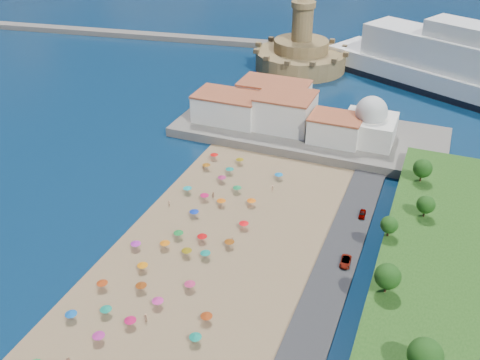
% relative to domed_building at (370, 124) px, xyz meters
% --- Properties ---
extents(ground, '(700.00, 700.00, 0.00)m').
position_rel_domed_building_xyz_m(ground, '(-30.00, -71.00, -8.97)').
color(ground, '#071938').
rests_on(ground, ground).
extents(terrace, '(90.00, 36.00, 3.00)m').
position_rel_domed_building_xyz_m(terrace, '(-20.00, 2.00, -7.47)').
color(terrace, '#59544C').
rests_on(terrace, ground).
extents(jetty, '(18.00, 70.00, 2.40)m').
position_rel_domed_building_xyz_m(jetty, '(-42.00, 37.00, -7.77)').
color(jetty, '#59544C').
rests_on(jetty, ground).
extents(breakwater, '(199.03, 34.77, 2.60)m').
position_rel_domed_building_xyz_m(breakwater, '(-140.00, 82.00, -7.67)').
color(breakwater, '#59544C').
rests_on(breakwater, ground).
extents(waterfront_buildings, '(57.00, 29.00, 11.00)m').
position_rel_domed_building_xyz_m(waterfront_buildings, '(-33.05, 2.64, -1.10)').
color(waterfront_buildings, silver).
rests_on(waterfront_buildings, terrace).
extents(domed_building, '(16.00, 16.00, 15.00)m').
position_rel_domed_building_xyz_m(domed_building, '(0.00, 0.00, 0.00)').
color(domed_building, silver).
rests_on(domed_building, terrace).
extents(fortress, '(40.00, 40.00, 32.40)m').
position_rel_domed_building_xyz_m(fortress, '(-42.00, 67.00, -2.29)').
color(fortress, '#94764A').
rests_on(fortress, ground).
extents(beach_parasols, '(30.25, 112.64, 2.20)m').
position_rel_domed_building_xyz_m(beach_parasols, '(-31.56, -82.19, -6.83)').
color(beach_parasols, gray).
rests_on(beach_parasols, beach).
extents(beachgoers, '(30.23, 91.86, 1.89)m').
position_rel_domed_building_xyz_m(beachgoers, '(-31.98, -73.69, -7.82)').
color(beachgoers, tan).
rests_on(beachgoers, beach).
extents(parked_cars, '(2.60, 74.71, 1.39)m').
position_rel_domed_building_xyz_m(parked_cars, '(6.00, -66.63, -7.59)').
color(parked_cars, gray).
rests_on(parked_cars, promenade).
extents(hillside_trees, '(16.07, 111.33, 7.65)m').
position_rel_domed_building_xyz_m(hillside_trees, '(19.25, -83.42, 1.04)').
color(hillside_trees, '#382314').
rests_on(hillside_trees, hillside).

